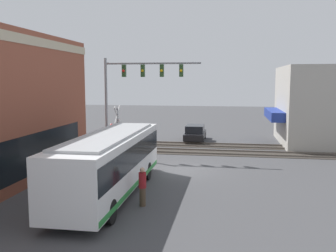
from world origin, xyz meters
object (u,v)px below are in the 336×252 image
object	(u,v)px
parked_car_black	(195,133)
crossing_signal	(118,126)
pedestrian_near_bus	(142,186)
city_bus	(110,162)

from	to	relation	value
parked_car_black	crossing_signal	bearing A→B (deg)	147.74
parked_car_black	pedestrian_near_bus	size ratio (longest dim) A/B	2.46
city_bus	pedestrian_near_bus	bearing A→B (deg)	-123.88
crossing_signal	pedestrian_near_bus	distance (m)	11.67
parked_car_black	city_bus	bearing A→B (deg)	171.54
city_bus	parked_car_black	xyz separation A→B (m)	(17.48, -2.60, -1.01)
city_bus	pedestrian_near_bus	xyz separation A→B (m)	(-1.29, -1.92, -0.79)
parked_car_black	pedestrian_near_bus	distance (m)	18.78
city_bus	parked_car_black	bearing A→B (deg)	-8.46
parked_car_black	pedestrian_near_bus	xyz separation A→B (m)	(-18.77, 0.68, 0.22)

